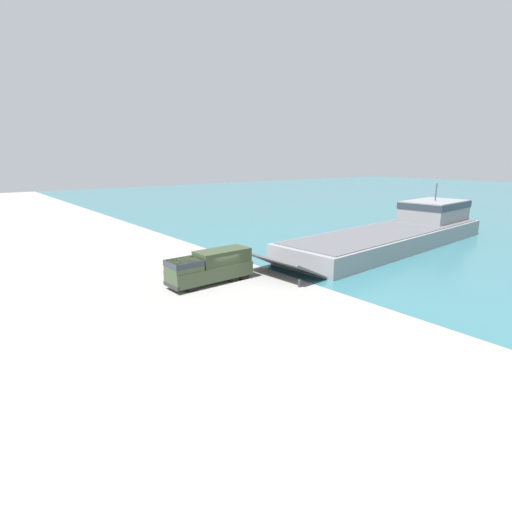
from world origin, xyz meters
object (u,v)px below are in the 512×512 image
object	(u,v)px
landing_craft	(402,230)
soldier_on_ramp	(197,265)
mooring_bollard	(300,282)
cargo_crate	(168,274)
military_truck	(210,267)
moored_boat_a	(442,208)

from	to	relation	value
landing_craft	soldier_on_ramp	size ratio (longest dim) A/B	21.76
mooring_bollard	cargo_crate	size ratio (longest dim) A/B	1.02
military_truck	cargo_crate	bearing A→B (deg)	-64.84
military_truck	mooring_bollard	bearing A→B (deg)	132.61
military_truck	mooring_bollard	distance (m)	7.93
moored_boat_a	cargo_crate	world-z (taller)	moored_boat_a
landing_craft	cargo_crate	distance (m)	30.72
military_truck	cargo_crate	distance (m)	4.69
military_truck	moored_boat_a	bearing A→B (deg)	-170.86
soldier_on_ramp	landing_craft	bearing A→B (deg)	-147.42
landing_craft	cargo_crate	xyz separation A→B (m)	(-4.89, -30.29, -1.43)
moored_boat_a	cargo_crate	size ratio (longest dim) A/B	11.61
military_truck	mooring_bollard	size ratio (longest dim) A/B	10.76
soldier_on_ramp	moored_boat_a	world-z (taller)	moored_boat_a
landing_craft	soldier_on_ramp	xyz separation A→B (m)	(-3.71, -27.93, -0.71)
military_truck	moored_boat_a	size ratio (longest dim) A/B	0.94
landing_craft	mooring_bollard	xyz separation A→B (m)	(4.80, -22.80, -1.33)
military_truck	mooring_bollard	world-z (taller)	military_truck
landing_craft	cargo_crate	bearing A→B (deg)	-102.79
soldier_on_ramp	mooring_bollard	size ratio (longest dim) A/B	2.40
moored_boat_a	cargo_crate	bearing A→B (deg)	84.24
mooring_bollard	landing_craft	bearing A→B (deg)	101.89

